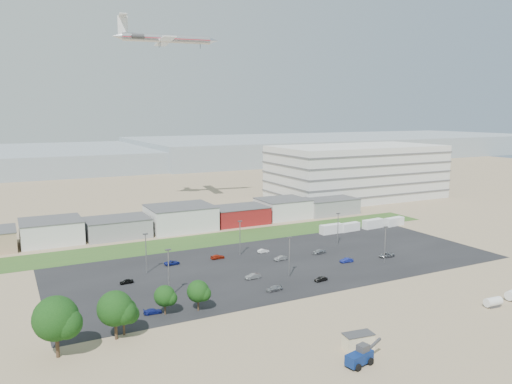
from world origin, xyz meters
TOP-DOWN VIEW (x-y plane):
  - ground at (0.00, 0.00)m, footprint 700.00×700.00m
  - parking_lot at (5.00, 20.00)m, footprint 120.00×50.00m
  - grass_strip at (0.00, 52.00)m, footprint 160.00×16.00m
  - hills_backdrop at (40.00, 315.00)m, footprint 700.00×200.00m
  - building_row at (-17.00, 71.00)m, footprint 170.00×20.00m
  - parking_garage at (90.00, 95.00)m, footprint 80.00×40.00m
  - portable_shed at (-7.89, -29.04)m, footprint 5.60×3.39m
  - telehandler at (-11.57, -33.91)m, footprint 8.29×4.22m
  - storage_tank_nw at (29.05, -27.18)m, footprint 3.89×2.16m
  - box_trailer_a at (37.08, 41.34)m, footprint 8.26×2.65m
  - box_trailer_b at (44.74, 41.30)m, footprint 7.71×2.99m
  - box_trailer_c at (54.84, 41.17)m, footprint 8.45×3.34m
  - box_trailer_d at (64.22, 40.69)m, footprint 8.11×3.35m
  - tree_far_left at (-54.35, -8.84)m, footprint 7.96×7.96m
  - tree_left at (-44.31, -6.47)m, footprint 6.80×6.80m
  - tree_mid at (-42.66, -5.28)m, footprint 5.31×5.31m
  - tree_right at (-33.22, 0.32)m, footprint 4.58×4.58m
  - tree_near at (-26.54, -0.81)m, footprint 4.86×4.86m
  - lightpole_front_l at (-29.52, 9.31)m, footprint 1.28×0.53m
  - lightpole_front_m at (1.03, 8.95)m, footprint 1.20×0.50m
  - lightpole_front_r at (30.38, 7.64)m, footprint 1.17×0.49m
  - lightpole_back_l at (-29.53, 28.17)m, footprint 1.21×0.50m
  - lightpole_back_m at (-1.48, 31.97)m, footprint 1.17×0.49m
  - lightpole_back_r at (30.23, 28.59)m, footprint 1.16×0.49m
  - airliner at (2.82, 109.30)m, footprint 47.02×35.58m
  - parked_car_0 at (34.24, 11.12)m, footprint 4.62×2.16m
  - parked_car_1 at (21.19, 12.23)m, footprint 3.81×1.57m
  - parked_car_3 at (-7.10, 2.04)m, footprint 3.99×1.75m
  - parked_car_4 at (-7.60, 11.76)m, footprint 4.01×1.53m
  - parked_car_5 at (-35.96, 22.39)m, footprint 3.28×1.45m
  - parked_car_6 at (-8.66, 31.42)m, footprint 4.14×1.86m
  - parked_car_7 at (6.21, 22.17)m, footprint 3.77×1.50m
  - parked_car_9 at (-21.67, 31.84)m, footprint 4.40×2.46m
  - parked_car_10 at (-35.33, 1.79)m, footprint 3.83×1.76m
  - parked_car_11 at (5.55, 31.04)m, footprint 3.38×1.22m
  - parked_car_12 at (19.28, 22.68)m, footprint 4.44×2.15m
  - parked_car_13 at (6.20, 2.66)m, footprint 3.41×1.44m

SIDE VIEW (x-z plane):
  - ground at x=0.00m, z-range 0.00..0.00m
  - parking_lot at x=5.00m, z-range 0.00..0.01m
  - grass_strip at x=0.00m, z-range 0.00..0.02m
  - parked_car_10 at x=-35.33m, z-range 0.00..1.09m
  - parked_car_13 at x=6.20m, z-range 0.00..1.10m
  - parked_car_5 at x=-35.96m, z-range 0.00..1.10m
  - parked_car_11 at x=5.55m, z-range 0.00..1.11m
  - parked_car_3 at x=-7.10m, z-range 0.00..1.14m
  - parked_car_9 at x=-21.67m, z-range 0.00..1.16m
  - parked_car_6 at x=-8.66m, z-range 0.00..1.18m
  - parked_car_7 at x=6.21m, z-range 0.00..1.22m
  - parked_car_1 at x=21.19m, z-range 0.00..1.23m
  - parked_car_12 at x=19.28m, z-range 0.00..1.24m
  - parked_car_0 at x=34.24m, z-range 0.00..1.28m
  - parked_car_4 at x=-7.60m, z-range 0.00..1.30m
  - storage_tank_nw at x=29.05m, z-range 0.00..2.25m
  - portable_shed at x=-7.89m, z-range 0.00..2.67m
  - box_trailer_b at x=44.74m, z-range 0.00..2.82m
  - box_trailer_d at x=64.22m, z-range 0.00..2.96m
  - box_trailer_a at x=37.08m, z-range 0.00..3.09m
  - box_trailer_c at x=54.84m, z-range 0.00..3.09m
  - telehandler at x=-11.57m, z-range 0.00..3.30m
  - tree_right at x=-33.22m, z-range 0.00..6.88m
  - tree_near at x=-26.54m, z-range 0.00..7.29m
  - tree_mid at x=-42.66m, z-range 0.00..7.97m
  - building_row at x=-17.00m, z-range 0.00..8.00m
  - hills_backdrop at x=40.00m, z-range 0.00..9.00m
  - lightpole_back_r at x=30.23m, z-range 0.00..9.90m
  - lightpole_front_r at x=30.38m, z-range 0.00..9.95m
  - lightpole_back_m at x=-1.48m, z-range 0.00..9.98m
  - lightpole_front_m at x=1.03m, z-range 0.00..10.16m
  - tree_left at x=-44.31m, z-range 0.00..10.19m
  - lightpole_back_l at x=-29.53m, z-range 0.00..10.24m
  - lightpole_front_l at x=-29.52m, z-range 0.00..10.87m
  - tree_far_left at x=-54.35m, z-range 0.00..11.94m
  - parking_garage at x=90.00m, z-range 0.00..25.00m
  - airliner at x=2.82m, z-range 63.64..76.36m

